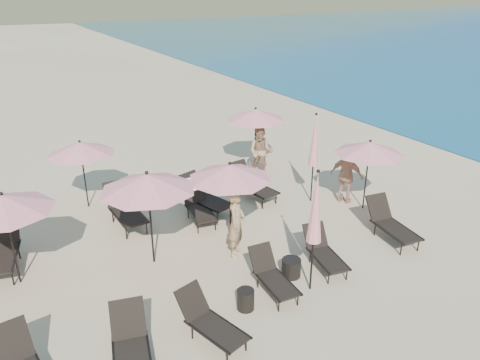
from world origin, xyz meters
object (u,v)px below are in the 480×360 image
lounger_8 (197,203)px  beachgoer_c (347,176)px  lounger_6 (2,248)px  lounger_9 (204,196)px  lounger_1 (131,348)px  umbrella_open_1 (230,172)px  beachgoer_b (261,152)px  umbrella_closed_1 (315,141)px  umbrella_open_2 (370,148)px  side_table_1 (291,268)px  lounger_3 (272,275)px  lounger_5 (391,223)px  side_table_0 (246,300)px  lounger_7 (125,208)px  umbrella_open_5 (3,203)px  umbrella_open_3 (80,148)px  umbrella_closed_0 (316,209)px  umbrella_open_4 (256,115)px  lounger_10 (252,184)px  lounger_2 (209,321)px  beachgoer_a (237,223)px  lounger_4 (324,251)px  umbrella_open_0 (147,182)px

lounger_8 → beachgoer_c: bearing=-7.9°
lounger_6 → lounger_9: size_ratio=1.04×
lounger_1 → lounger_6: bearing=123.3°
umbrella_open_1 → beachgoer_b: (3.06, 3.37, -1.10)m
lounger_9 → umbrella_closed_1: (3.11, -1.06, 1.46)m
beachgoer_b → umbrella_closed_1: bearing=-37.9°
lounger_8 → beachgoer_b: (3.23, 1.75, 0.40)m
lounger_6 → umbrella_open_2: umbrella_open_2 is taller
side_table_1 → beachgoer_b: (2.59, 5.37, 0.66)m
lounger_3 → beachgoer_c: 5.11m
lounger_3 → lounger_5: 3.93m
side_table_0 → lounger_7: bearing=101.7°
lounger_7 → umbrella_open_5: bearing=-154.9°
side_table_1 → beachgoer_c: size_ratio=0.26×
lounger_1 → umbrella_open_3: 7.02m
umbrella_open_3 → umbrella_closed_0: umbrella_closed_0 is taller
umbrella_open_4 → umbrella_closed_0: umbrella_closed_0 is taller
lounger_10 → umbrella_open_2: (2.48, -2.30, 1.42)m
lounger_7 → umbrella_open_1: (2.03, -2.35, 1.49)m
lounger_8 → umbrella_open_3: (-2.51, 2.35, 1.37)m
umbrella_open_2 → umbrella_open_5: 9.38m
lounger_6 → lounger_8: bearing=12.1°
umbrella_open_5 → lounger_2: bearing=-52.5°
umbrella_open_1 → beachgoer_b: bearing=47.8°
umbrella_open_4 → beachgoer_c: umbrella_open_4 is taller
lounger_10 → umbrella_open_3: umbrella_open_3 is taller
beachgoer_c → umbrella_closed_1: bearing=30.0°
lounger_2 → beachgoer_a: (1.90, 2.31, 0.45)m
lounger_4 → lounger_9: size_ratio=0.83×
umbrella_closed_1 → lounger_3: bearing=-138.4°
lounger_6 → side_table_1: bearing=-20.2°
lounger_6 → umbrella_open_5: (0.22, -0.85, 1.48)m
lounger_1 → umbrella_open_4: 9.76m
lounger_7 → umbrella_closed_1: 5.74m
side_table_1 → lounger_2: bearing=-160.7°
lounger_6 → beachgoer_a: beachgoer_a is taller
umbrella_open_4 → side_table_1: (-2.75, -5.99, -1.80)m
lounger_2 → beachgoer_a: size_ratio=0.94×
lounger_8 → lounger_2: bearing=-104.2°
lounger_5 → umbrella_open_5: bearing=170.8°
lounger_7 → umbrella_open_2: 7.05m
umbrella_open_1 → side_table_1: bearing=-76.8°
umbrella_open_2 → umbrella_closed_0: umbrella_closed_0 is taller
umbrella_closed_0 → beachgoer_a: umbrella_closed_0 is taller
beachgoer_b → umbrella_open_3: bearing=-140.1°
umbrella_open_1 → lounger_9: bearing=83.4°
umbrella_open_5 → beachgoer_b: (8.00, 2.51, -1.09)m
umbrella_open_0 → side_table_0: bearing=-68.8°
lounger_3 → lounger_6: 6.33m
umbrella_open_2 → beachgoer_b: size_ratio=1.22×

